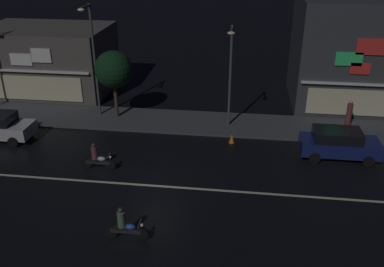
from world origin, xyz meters
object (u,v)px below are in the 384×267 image
at_px(pedestrian_on_sidewalk, 349,115).
at_px(motorcycle_following, 97,158).
at_px(streetlamp_east, 230,69).
at_px(traffic_cone, 232,138).
at_px(motorcycle_lead, 124,226).
at_px(parked_car_trailing, 339,143).
at_px(streetlamp_mid, 93,53).

relative_size(pedestrian_on_sidewalk, motorcycle_following, 0.96).
height_order(streetlamp_east, traffic_cone, streetlamp_east).
relative_size(motorcycle_lead, motorcycle_following, 1.00).
height_order(motorcycle_lead, traffic_cone, motorcycle_lead).
distance_m(streetlamp_east, motorcycle_lead, 12.51).
distance_m(streetlamp_east, parked_car_trailing, 7.69).
bearing_deg(parked_car_trailing, motorcycle_lead, 39.98).
height_order(streetlamp_east, motorcycle_lead, streetlamp_east).
bearing_deg(pedestrian_on_sidewalk, parked_car_trailing, -136.50).
bearing_deg(motorcycle_lead, parked_car_trailing, -138.85).
bearing_deg(parked_car_trailing, streetlamp_east, -26.34).
distance_m(pedestrian_on_sidewalk, motorcycle_lead, 16.73).
bearing_deg(parked_car_trailing, pedestrian_on_sidewalk, -108.52).
xyz_separation_m(streetlamp_mid, traffic_cone, (9.24, -2.77, -4.22)).
xyz_separation_m(motorcycle_lead, motorcycle_following, (-3.01, 5.36, 0.00)).
xyz_separation_m(streetlamp_east, pedestrian_on_sidewalk, (7.63, 0.85, -2.99)).
bearing_deg(pedestrian_on_sidewalk, streetlamp_east, 158.37).
xyz_separation_m(pedestrian_on_sidewalk, parked_car_trailing, (-1.33, -3.97, -0.12)).
xyz_separation_m(streetlamp_east, parked_car_trailing, (6.30, -3.12, -3.11)).
bearing_deg(traffic_cone, parked_car_trailing, -9.94).
xyz_separation_m(streetlamp_east, motorcycle_lead, (-3.67, -11.48, -3.35)).
bearing_deg(streetlamp_mid, pedestrian_on_sidewalk, 0.53).
distance_m(streetlamp_mid, motorcycle_following, 8.14).
height_order(streetlamp_mid, traffic_cone, streetlamp_mid).
bearing_deg(pedestrian_on_sidewalk, motorcycle_following, 177.99).
height_order(streetlamp_mid, motorcycle_lead, streetlamp_mid).
bearing_deg(pedestrian_on_sidewalk, traffic_cone, 173.83).
bearing_deg(streetlamp_east, motorcycle_lead, -107.73).
distance_m(parked_car_trailing, traffic_cone, 6.09).
relative_size(streetlamp_mid, motorcycle_following, 3.90).
distance_m(streetlamp_mid, traffic_cone, 10.52).
relative_size(streetlamp_mid, parked_car_trailing, 1.72).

